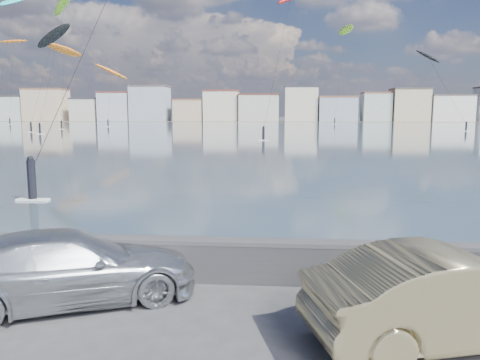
% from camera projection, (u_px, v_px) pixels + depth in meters
% --- Properties ---
extents(ground, '(700.00, 700.00, 0.00)m').
position_uv_depth(ground, '(165.00, 336.00, 8.20)').
color(ground, '#333335').
rests_on(ground, ground).
extents(bay_water, '(500.00, 177.00, 0.00)m').
position_uv_depth(bay_water, '(269.00, 130.00, 98.43)').
color(bay_water, '#384E5A').
rests_on(bay_water, ground).
extents(far_shore_strip, '(500.00, 60.00, 0.00)m').
position_uv_depth(far_shore_strip, '(274.00, 121.00, 205.43)').
color(far_shore_strip, '#4C473D').
rests_on(far_shore_strip, ground).
extents(seawall, '(400.00, 0.36, 1.08)m').
position_uv_depth(seawall, '(192.00, 257.00, 10.78)').
color(seawall, '#28282B').
rests_on(seawall, ground).
extents(far_buildings, '(240.79, 13.26, 14.60)m').
position_uv_depth(far_buildings, '(277.00, 106.00, 190.65)').
color(far_buildings, '#B7C6BC').
rests_on(far_buildings, ground).
extents(car_silver, '(5.54, 4.01, 1.49)m').
position_uv_depth(car_silver, '(70.00, 267.00, 9.58)').
color(car_silver, silver).
rests_on(car_silver, ground).
extents(car_champagne, '(5.25, 3.04, 1.63)m').
position_uv_depth(car_champagne, '(452.00, 296.00, 7.89)').
color(car_champagne, tan).
rests_on(car_champagne, ground).
extents(kitesurfer_2, '(8.11, 16.24, 35.46)m').
position_uv_depth(kitesurfer_2, '(14.00, 2.00, 122.65)').
color(kitesurfer_2, '#19BFBF').
rests_on(kitesurfer_2, ground).
extents(kitesurfer_3, '(7.17, 19.37, 18.79)m').
position_uv_depth(kitesurfer_3, '(428.00, 58.00, 107.01)').
color(kitesurfer_3, black).
rests_on(kitesurfer_3, ground).
extents(kitesurfer_4, '(7.11, 13.43, 31.79)m').
position_uv_depth(kitesurfer_4, '(346.00, 31.00, 151.50)').
color(kitesurfer_4, '#8CD826').
rests_on(kitesurfer_4, ground).
extents(kitesurfer_6, '(9.18, 9.66, 26.66)m').
position_uv_depth(kitesurfer_6, '(13.00, 42.00, 147.62)').
color(kitesurfer_6, orange).
rests_on(kitesurfer_6, ground).
extents(kitesurfer_8, '(7.41, 12.08, 20.20)m').
position_uv_depth(kitesurfer_8, '(64.00, 51.00, 109.50)').
color(kitesurfer_8, orange).
rests_on(kitesurfer_8, ground).
extents(kitesurfer_9, '(7.42, 19.83, 24.26)m').
position_uv_depth(kitesurfer_9, '(290.00, 0.00, 75.55)').
color(kitesurfer_9, red).
rests_on(kitesurfer_9, ground).
extents(kitesurfer_12, '(9.30, 13.70, 17.41)m').
position_uv_depth(kitesurfer_12, '(111.00, 72.00, 129.49)').
color(kitesurfer_12, orange).
rests_on(kitesurfer_12, ground).
extents(kitesurfer_14, '(9.02, 13.04, 22.72)m').
position_uv_depth(kitesurfer_14, '(53.00, 37.00, 97.41)').
color(kitesurfer_14, black).
rests_on(kitesurfer_14, ground).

